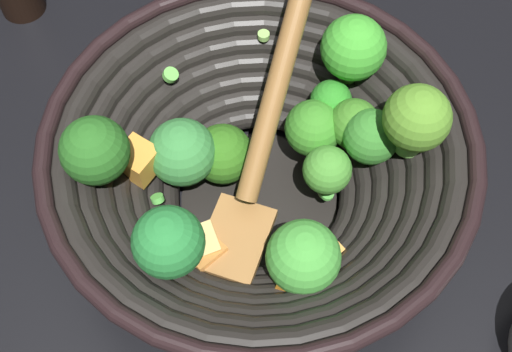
{
  "coord_description": "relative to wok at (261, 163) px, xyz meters",
  "views": [
    {
      "loc": [
        -0.01,
        0.29,
        0.54
      ],
      "look_at": [
        0.0,
        -0.01,
        0.03
      ],
      "focal_mm": 46.84,
      "sensor_mm": 36.0,
      "label": 1
    }
  ],
  "objects": [
    {
      "name": "ground_plane",
      "position": [
        0.0,
        0.0,
        -0.07
      ],
      "size": [
        4.0,
        4.0,
        0.0
      ],
      "primitive_type": "plane",
      "color": "black"
    },
    {
      "name": "wok",
      "position": [
        0.0,
        0.0,
        0.0
      ],
      "size": [
        0.35,
        0.39,
        0.25
      ],
      "color": "black",
      "rests_on": "ground"
    }
  ]
}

